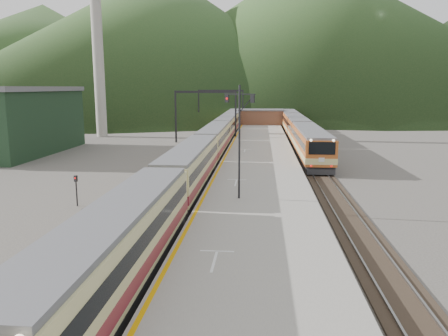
{
  "coord_description": "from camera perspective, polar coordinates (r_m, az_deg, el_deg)",
  "views": [
    {
      "loc": [
        5.78,
        -11.94,
        8.51
      ],
      "look_at": [
        2.77,
        23.0,
        2.0
      ],
      "focal_mm": 35.0,
      "sensor_mm": 36.0,
      "label": 1
    }
  ],
  "objects": [
    {
      "name": "second_train",
      "position": [
        73.1,
        9.44,
        5.33
      ],
      "size": [
        3.04,
        62.26,
        3.71
      ],
      "color": "#AE5321",
      "rests_on": "track_second"
    },
    {
      "name": "short_signal_c",
      "position": [
        33.2,
        -18.74,
        -2.3
      ],
      "size": [
        0.25,
        0.21,
        2.27
      ],
      "color": "black",
      "rests_on": "ground"
    },
    {
      "name": "platform",
      "position": [
        50.58,
        4.66,
        1.37
      ],
      "size": [
        8.0,
        100.0,
        1.0
      ],
      "primitive_type": "cube",
      "color": "gray",
      "rests_on": "ground"
    },
    {
      "name": "warehouse",
      "position": [
        63.78,
        -27.2,
        5.59
      ],
      "size": [
        14.5,
        20.5,
        8.6
      ],
      "color": "black",
      "rests_on": "ground"
    },
    {
      "name": "hill_d",
      "position": [
        282.23,
        -22.21,
        13.62
      ],
      "size": [
        200.0,
        200.0,
        55.0
      ],
      "primitive_type": "cone",
      "color": "#24471F",
      "rests_on": "ground"
    },
    {
      "name": "station_shed",
      "position": [
        90.14,
        4.84,
        6.7
      ],
      "size": [
        9.4,
        4.4,
        3.1
      ],
      "color": "brown",
      "rests_on": "platform"
    },
    {
      "name": "gantry_far",
      "position": [
        92.39,
        -0.44,
        8.71
      ],
      "size": [
        9.55,
        0.25,
        8.0
      ],
      "color": "black",
      "rests_on": "ground"
    },
    {
      "name": "main_train",
      "position": [
        54.11,
        -1.24,
        3.46
      ],
      "size": [
        2.67,
        91.77,
        3.26
      ],
      "color": "#C6BD77",
      "rests_on": "track_main"
    },
    {
      "name": "track_second",
      "position": [
        52.93,
        11.07,
        1.14
      ],
      "size": [
        2.6,
        200.0,
        0.23
      ],
      "color": "black",
      "rests_on": "ground"
    },
    {
      "name": "track_far",
      "position": [
        53.72,
        -6.71,
        1.4
      ],
      "size": [
        2.6,
        200.0,
        0.23
      ],
      "color": "black",
      "rests_on": "ground"
    },
    {
      "name": "track_main",
      "position": [
        52.94,
        -1.4,
        1.34
      ],
      "size": [
        2.6,
        200.0,
        0.23
      ],
      "color": "black",
      "rests_on": "ground"
    },
    {
      "name": "smokestack",
      "position": [
        79.25,
        -16.16,
        14.82
      ],
      "size": [
        1.8,
        1.8,
        30.0
      ],
      "primitive_type": "cylinder",
      "color": "#9E998E",
      "rests_on": "ground"
    },
    {
      "name": "gantry_near",
      "position": [
        67.56,
        -2.44,
        8.03
      ],
      "size": [
        9.55,
        0.25,
        8.0
      ],
      "color": "black",
      "rests_on": "ground"
    },
    {
      "name": "hill_b",
      "position": [
        244.87,
        11.06,
        17.13
      ],
      "size": [
        220.0,
        220.0,
        75.0
      ],
      "primitive_type": "cone",
      "color": "#24471F",
      "rests_on": "ground"
    },
    {
      "name": "hill_a",
      "position": [
        208.18,
        -8.14,
        16.35
      ],
      "size": [
        180.0,
        180.0,
        60.0
      ],
      "primitive_type": "cone",
      "color": "#24471F",
      "rests_on": "ground"
    },
    {
      "name": "short_signal_a",
      "position": [
        24.14,
        -17.74,
        -6.98
      ],
      "size": [
        0.26,
        0.22,
        2.27
      ],
      "color": "black",
      "rests_on": "ground"
    },
    {
      "name": "short_signal_b",
      "position": [
        45.6,
        -5.72,
        1.58
      ],
      "size": [
        0.26,
        0.23,
        2.27
      ],
      "color": "black",
      "rests_on": "ground"
    },
    {
      "name": "signal_mast",
      "position": [
        29.25,
        2.02,
        4.87
      ],
      "size": [
        2.11,
        0.81,
        7.66
      ],
      "color": "black",
      "rests_on": "platform"
    }
  ]
}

